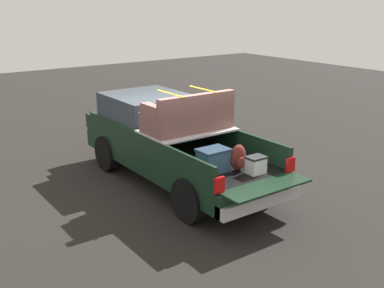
{
  "coord_description": "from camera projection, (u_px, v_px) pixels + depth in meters",
  "views": [
    {
      "loc": [
        -8.37,
        5.6,
        4.06
      ],
      "look_at": [
        -0.6,
        0.0,
        1.1
      ],
      "focal_mm": 43.7,
      "sensor_mm": 36.0,
      "label": 1
    }
  ],
  "objects": [
    {
      "name": "pickup_truck",
      "position": [
        167.0,
        139.0,
        10.82
      ],
      "size": [
        6.05,
        2.06,
        2.23
      ],
      "color": "black",
      "rests_on": "ground_plane"
    },
    {
      "name": "trash_can",
      "position": [
        170.0,
        127.0,
        13.65
      ],
      "size": [
        0.6,
        0.6,
        0.98
      ],
      "color": "#1E592D",
      "rests_on": "ground_plane"
    },
    {
      "name": "ground_plane",
      "position": [
        177.0,
        183.0,
        10.81
      ],
      "size": [
        40.0,
        40.0,
        0.0
      ],
      "primitive_type": "plane",
      "color": "black"
    }
  ]
}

